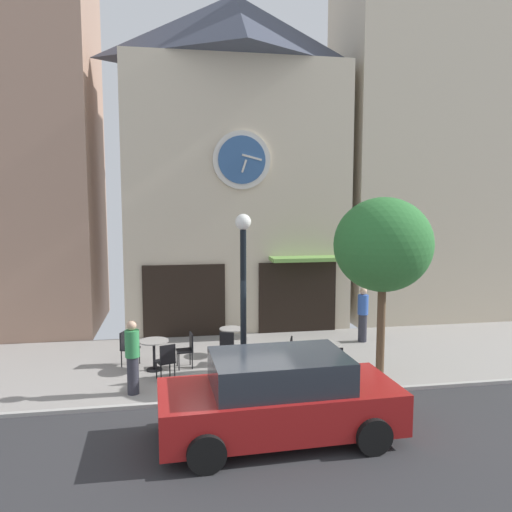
% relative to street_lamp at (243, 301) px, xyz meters
% --- Properties ---
extents(ground_plane, '(27.72, 12.14, 0.13)m').
position_rel_street_lamp_xyz_m(ground_plane, '(-0.19, -1.44, -2.06)').
color(ground_plane, gray).
extents(clock_building, '(7.36, 4.19, 11.06)m').
position_rel_street_lamp_xyz_m(clock_building, '(0.62, 6.02, 3.69)').
color(clock_building, beige).
rests_on(clock_building, ground_plane).
extents(neighbor_building_right, '(6.61, 3.88, 13.85)m').
position_rel_street_lamp_xyz_m(neighbor_building_right, '(7.90, 6.56, 4.89)').
color(neighbor_building_right, beige).
rests_on(neighbor_building_right, ground_plane).
extents(street_lamp, '(0.36, 0.36, 4.00)m').
position_rel_street_lamp_xyz_m(street_lamp, '(0.00, 0.00, 0.00)').
color(street_lamp, black).
rests_on(street_lamp, ground_plane).
extents(street_tree, '(2.38, 2.14, 4.38)m').
position_rel_street_lamp_xyz_m(street_tree, '(3.40, 0.12, 1.20)').
color(street_tree, brown).
rests_on(street_tree, ground_plane).
extents(cafe_table_rightmost, '(0.75, 0.75, 0.77)m').
position_rel_street_lamp_xyz_m(cafe_table_rightmost, '(-2.08, 1.51, -1.47)').
color(cafe_table_rightmost, black).
rests_on(cafe_table_rightmost, ground_plane).
extents(cafe_table_center_right, '(0.66, 0.66, 0.76)m').
position_rel_street_lamp_xyz_m(cafe_table_center_right, '(0.01, 2.45, -1.52)').
color(cafe_table_center_right, black).
rests_on(cafe_table_center_right, ground_plane).
extents(cafe_table_near_curb, '(0.72, 0.72, 0.74)m').
position_rel_street_lamp_xyz_m(cafe_table_near_curb, '(2.18, 0.60, -1.50)').
color(cafe_table_near_curb, black).
rests_on(cafe_table_near_curb, ground_plane).
extents(cafe_chair_facing_wall, '(0.52, 0.52, 0.90)m').
position_rel_street_lamp_xyz_m(cafe_chair_facing_wall, '(-2.78, 2.02, -1.50)').
color(cafe_chair_facing_wall, black).
rests_on(cafe_chair_facing_wall, ground_plane).
extents(cafe_chair_left_end, '(0.52, 0.52, 0.90)m').
position_rel_street_lamp_xyz_m(cafe_chair_left_end, '(-0.18, 1.62, -1.50)').
color(cafe_chair_left_end, black).
rests_on(cafe_chair_left_end, ground_plane).
extents(cafe_chair_by_entrance, '(0.50, 0.50, 0.90)m').
position_rel_street_lamp_xyz_m(cafe_chair_by_entrance, '(1.40, 0.69, -1.50)').
color(cafe_chair_by_entrance, black).
rests_on(cafe_chair_by_entrance, ground_plane).
extents(cafe_chair_right_end, '(0.40, 0.40, 0.90)m').
position_rel_street_lamp_xyz_m(cafe_chair_right_end, '(2.10, -0.20, -1.50)').
color(cafe_chair_right_end, black).
rests_on(cafe_chair_right_end, ground_plane).
extents(cafe_chair_curbside, '(0.51, 0.51, 0.90)m').
position_rel_street_lamp_xyz_m(cafe_chair_curbside, '(-1.76, 0.70, -1.50)').
color(cafe_chair_curbside, black).
rests_on(cafe_chair_curbside, ground_plane).
extents(cafe_chair_corner, '(0.45, 0.45, 0.90)m').
position_rel_street_lamp_xyz_m(cafe_chair_corner, '(-1.23, 1.58, -1.50)').
color(cafe_chair_corner, black).
rests_on(cafe_chair_corner, ground_plane).
extents(pedestrian_blue, '(0.33, 0.33, 1.67)m').
position_rel_street_lamp_xyz_m(pedestrian_blue, '(4.13, 3.09, -1.17)').
color(pedestrian_blue, '#2D2D38').
rests_on(pedestrian_blue, ground_plane).
extents(pedestrian_green, '(0.45, 0.45, 1.67)m').
position_rel_street_lamp_xyz_m(pedestrian_green, '(-2.49, 0.00, -1.17)').
color(pedestrian_green, '#2D2D38').
rests_on(pedestrian_green, ground_plane).
extents(parked_car_red, '(4.36, 2.15, 1.55)m').
position_rel_street_lamp_xyz_m(parked_car_red, '(0.28, -2.57, -1.27)').
color(parked_car_red, maroon).
rests_on(parked_car_red, ground_plane).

